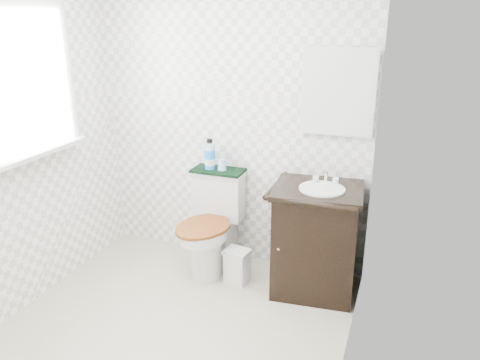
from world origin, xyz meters
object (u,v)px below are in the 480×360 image
Objects in this scene: vanity at (316,238)px; mouthwash_bottle at (210,155)px; trash_bin at (237,266)px; toilet at (213,227)px; cup at (222,165)px.

mouthwash_bottle is at bearing 168.49° from vanity.
trash_bin is (-0.58, -0.10, -0.29)m from vanity.
vanity is at bearing -4.41° from toilet.
vanity reaches higher than cup.
trash_bin is 0.89m from mouthwash_bottle.
mouthwash_bottle reaches higher than vanity.
mouthwash_bottle is at bearing 139.31° from trash_bin.
cup reaches higher than trash_bin.
toilet is 0.85m from vanity.
vanity is at bearing 10.20° from trash_bin.
trash_bin is 3.15× the size of cup.
mouthwash_bottle is at bearing 119.82° from toilet.
toilet is at bearing -105.70° from cup.
toilet is 0.38m from trash_bin.
mouthwash_bottle reaches higher than toilet.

